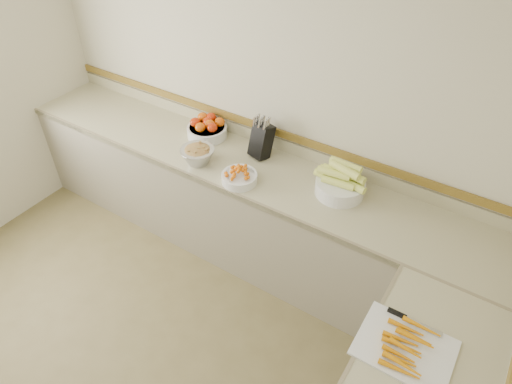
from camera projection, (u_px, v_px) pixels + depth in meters
The scene contains 8 objects.
back_wall at pixel (264, 98), 3.38m from camera, with size 4.00×4.00×0.00m, color beige.
counter_back at pixel (242, 207), 3.71m from camera, with size 4.00×0.65×1.08m.
knife_block at pixel (261, 140), 3.42m from camera, with size 0.18×0.20×0.35m.
tomato_bowl at pixel (207, 128), 3.67m from camera, with size 0.33×0.33×0.16m.
cherry_tomato_bowl at pixel (239, 176), 3.23m from camera, with size 0.26×0.26×0.14m.
corn_bowl at pixel (340, 183), 3.10m from camera, with size 0.38×0.34×0.25m.
rhubarb_bowl at pixel (198, 154), 3.39m from camera, with size 0.26×0.26×0.15m.
cutting_board at pixel (405, 346), 2.23m from camera, with size 0.46×0.36×0.07m.
Camera 1 is at (1.60, -0.59, 2.93)m, focal length 32.00 mm.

